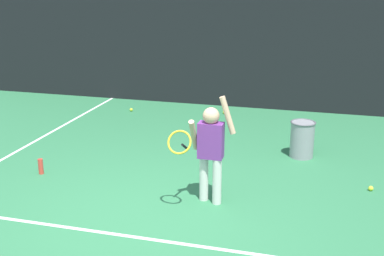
{
  "coord_description": "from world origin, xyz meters",
  "views": [
    {
      "loc": [
        1.91,
        -4.85,
        2.71
      ],
      "look_at": [
        0.31,
        0.93,
        0.85
      ],
      "focal_mm": 46.86,
      "sensor_mm": 36.0,
      "label": 1
    }
  ],
  "objects_px": {
    "tennis_player": "(209,147)",
    "ball_hopper": "(302,139)",
    "tennis_ball_3": "(224,112)",
    "tennis_ball_6": "(131,110)",
    "water_bottle": "(41,166)",
    "tennis_ball_1": "(371,188)"
  },
  "relations": [
    {
      "from": "water_bottle",
      "to": "tennis_ball_1",
      "type": "xyz_separation_m",
      "value": [
        4.45,
        0.63,
        -0.08
      ]
    },
    {
      "from": "ball_hopper",
      "to": "tennis_ball_3",
      "type": "bearing_deg",
      "value": 128.21
    },
    {
      "from": "tennis_player",
      "to": "tennis_ball_1",
      "type": "distance_m",
      "value": 2.25
    },
    {
      "from": "tennis_ball_1",
      "to": "tennis_player",
      "type": "bearing_deg",
      "value": -155.65
    },
    {
      "from": "ball_hopper",
      "to": "tennis_ball_6",
      "type": "bearing_deg",
      "value": 153.28
    },
    {
      "from": "ball_hopper",
      "to": "tennis_ball_3",
      "type": "relative_size",
      "value": 8.52
    },
    {
      "from": "tennis_player",
      "to": "tennis_ball_1",
      "type": "bearing_deg",
      "value": 24.46
    },
    {
      "from": "tennis_player",
      "to": "tennis_ball_6",
      "type": "height_order",
      "value": "tennis_player"
    },
    {
      "from": "tennis_player",
      "to": "tennis_ball_3",
      "type": "height_order",
      "value": "tennis_player"
    },
    {
      "from": "water_bottle",
      "to": "tennis_ball_3",
      "type": "relative_size",
      "value": 3.33
    },
    {
      "from": "tennis_player",
      "to": "tennis_ball_6",
      "type": "relative_size",
      "value": 20.46
    },
    {
      "from": "tennis_ball_6",
      "to": "tennis_ball_1",
      "type": "bearing_deg",
      "value": -32.26
    },
    {
      "from": "water_bottle",
      "to": "tennis_ball_1",
      "type": "bearing_deg",
      "value": 8.04
    },
    {
      "from": "tennis_ball_3",
      "to": "tennis_ball_1",
      "type": "bearing_deg",
      "value": -50.4
    },
    {
      "from": "tennis_player",
      "to": "ball_hopper",
      "type": "height_order",
      "value": "tennis_player"
    },
    {
      "from": "tennis_player",
      "to": "ball_hopper",
      "type": "relative_size",
      "value": 2.4
    },
    {
      "from": "ball_hopper",
      "to": "tennis_ball_6",
      "type": "relative_size",
      "value": 8.52
    },
    {
      "from": "tennis_player",
      "to": "tennis_ball_6",
      "type": "bearing_deg",
      "value": 124.44
    },
    {
      "from": "tennis_ball_3",
      "to": "tennis_ball_6",
      "type": "relative_size",
      "value": 1.0
    },
    {
      "from": "tennis_ball_3",
      "to": "tennis_player",
      "type": "bearing_deg",
      "value": -80.76
    },
    {
      "from": "tennis_player",
      "to": "tennis_ball_1",
      "type": "height_order",
      "value": "tennis_player"
    },
    {
      "from": "ball_hopper",
      "to": "tennis_ball_1",
      "type": "height_order",
      "value": "ball_hopper"
    }
  ]
}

